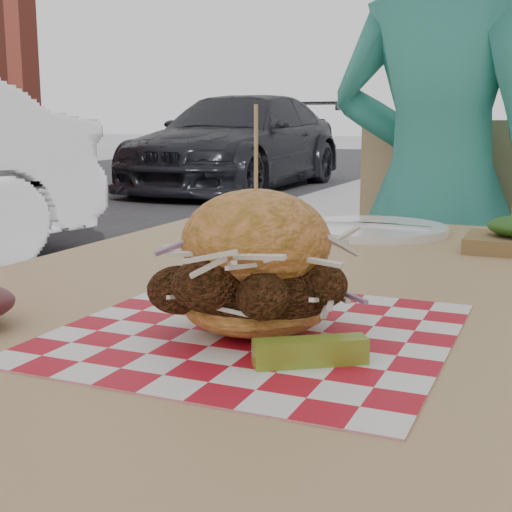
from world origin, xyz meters
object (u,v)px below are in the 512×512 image
object	(u,v)px
patio_table	(285,343)
diner	(436,196)
patio_chair	(433,278)
sandwich	(256,271)
car_dark	(239,142)

from	to	relation	value
patio_table	diner	bearing A→B (deg)	88.01
diner	patio_table	size ratio (longest dim) A/B	1.28
patio_chair	sandwich	distance (m)	1.24
diner	patio_table	world-z (taller)	diner
car_dark	sandwich	xyz separation A→B (m)	(3.87, -8.43, 0.16)
car_dark	patio_chair	xyz separation A→B (m)	(3.84, -7.22, -0.09)
diner	patio_chair	world-z (taller)	diner
patio_chair	sandwich	xyz separation A→B (m)	(0.03, -1.21, 0.26)
patio_table	patio_chair	size ratio (longest dim) A/B	1.26
car_dark	patio_chair	world-z (taller)	car_dark
sandwich	patio_chair	bearing A→B (deg)	91.25
car_dark	patio_table	xyz separation A→B (m)	(3.82, -8.22, 0.03)
diner	patio_chair	bearing A→B (deg)	-70.57
diner	patio_chair	distance (m)	0.23
diner	patio_table	xyz separation A→B (m)	(-0.03, -0.93, -0.10)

